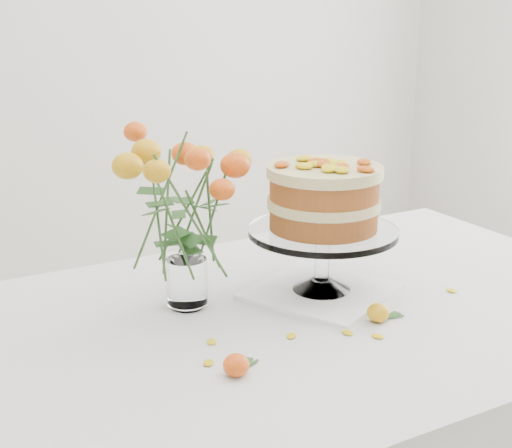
{
  "coord_description": "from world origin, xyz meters",
  "views": [
    {
      "loc": [
        -0.76,
        -1.12,
        1.34
      ],
      "look_at": [
        -0.09,
        0.09,
        0.92
      ],
      "focal_mm": 50.0,
      "sensor_mm": 36.0,
      "label": 1
    }
  ],
  "objects": [
    {
      "name": "loose_rose_near",
      "position": [
        0.06,
        -0.12,
        0.77
      ],
      "size": [
        0.08,
        0.04,
        0.04
      ],
      "rotation": [
        0.0,
        0.0,
        -0.18
      ],
      "color": "#F1B015",
      "rests_on": "table"
    },
    {
      "name": "table",
      "position": [
        0.0,
        0.0,
        0.67
      ],
      "size": [
        1.43,
        0.93,
        0.76
      ],
      "color": "tan",
      "rests_on": "ground"
    },
    {
      "name": "cake_stand",
      "position": [
        0.05,
        0.05,
        0.95
      ],
      "size": [
        0.32,
        0.32,
        0.28
      ],
      "rotation": [
        0.0,
        0.0,
        -0.32
      ],
      "color": "white",
      "rests_on": "napkin"
    },
    {
      "name": "stray_petal_a",
      "position": [
        -0.12,
        -0.1,
        0.76
      ],
      "size": [
        0.03,
        0.02,
        0.0
      ],
      "primitive_type": "ellipsoid",
      "color": "yellow",
      "rests_on": "table"
    },
    {
      "name": "stray_petal_e",
      "position": [
        -0.3,
        -0.12,
        0.76
      ],
      "size": [
        0.03,
        0.02,
        0.0
      ],
      "primitive_type": "ellipsoid",
      "color": "yellow",
      "rests_on": "table"
    },
    {
      "name": "napkin",
      "position": [
        0.05,
        0.05,
        0.76
      ],
      "size": [
        0.36,
        0.36,
        0.01
      ],
      "primitive_type": "cube",
      "rotation": [
        0.0,
        0.0,
        0.45
      ],
      "color": "white",
      "rests_on": "table"
    },
    {
      "name": "stray_petal_c",
      "position": [
        0.02,
        -0.18,
        0.76
      ],
      "size": [
        0.03,
        0.02,
        0.0
      ],
      "primitive_type": "ellipsoid",
      "color": "yellow",
      "rests_on": "table"
    },
    {
      "name": "loose_rose_far",
      "position": [
        -0.28,
        -0.18,
        0.77
      ],
      "size": [
        0.08,
        0.05,
        0.04
      ],
      "rotation": [
        0.0,
        0.0,
        0.4
      ],
      "color": "red",
      "rests_on": "table"
    },
    {
      "name": "stray_petal_d",
      "position": [
        -0.26,
        -0.05,
        0.76
      ],
      "size": [
        0.03,
        0.02,
        0.0
      ],
      "primitive_type": "ellipsoid",
      "color": "yellow",
      "rests_on": "table"
    },
    {
      "name": "rose_vase",
      "position": [
        -0.23,
        0.12,
        1.0
      ],
      "size": [
        0.27,
        0.27,
        0.41
      ],
      "rotation": [
        0.0,
        0.0,
        -0.01
      ],
      "color": "white",
      "rests_on": "table"
    },
    {
      "name": "stray_petal_f",
      "position": [
        0.3,
        -0.08,
        0.76
      ],
      "size": [
        0.03,
        0.02,
        0.0
      ],
      "primitive_type": "ellipsoid",
      "color": "yellow",
      "rests_on": "table"
    },
    {
      "name": "stray_petal_b",
      "position": [
        -0.02,
        -0.14,
        0.76
      ],
      "size": [
        0.03,
        0.02,
        0.0
      ],
      "primitive_type": "ellipsoid",
      "color": "yellow",
      "rests_on": "table"
    }
  ]
}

